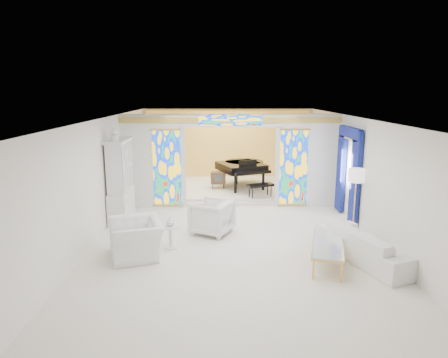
{
  "coord_description": "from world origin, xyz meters",
  "views": [
    {
      "loc": [
        -0.38,
        -10.67,
        3.69
      ],
      "look_at": [
        -0.23,
        0.2,
        1.3
      ],
      "focal_mm": 32.0,
      "sensor_mm": 36.0,
      "label": 1
    }
  ],
  "objects_px": {
    "armchair_left": "(136,239)",
    "tv_console": "(218,178)",
    "armchair_right": "(212,217)",
    "coffee_table": "(328,242)",
    "grand_piano": "(243,167)",
    "china_cabinet": "(120,181)",
    "sofa": "(369,245)"
  },
  "relations": [
    {
      "from": "armchair_left",
      "to": "armchair_right",
      "type": "distance_m",
      "value": 2.25
    },
    {
      "from": "coffee_table",
      "to": "tv_console",
      "type": "bearing_deg",
      "value": 111.76
    },
    {
      "from": "armchair_right",
      "to": "grand_piano",
      "type": "xyz_separation_m",
      "value": [
        1.11,
        4.61,
        0.49
      ]
    },
    {
      "from": "armchair_right",
      "to": "coffee_table",
      "type": "xyz_separation_m",
      "value": [
        2.6,
        -1.82,
        -0.01
      ]
    },
    {
      "from": "china_cabinet",
      "to": "grand_piano",
      "type": "relative_size",
      "value": 0.87
    },
    {
      "from": "armchair_left",
      "to": "coffee_table",
      "type": "distance_m",
      "value": 4.31
    },
    {
      "from": "armchair_left",
      "to": "tv_console",
      "type": "bearing_deg",
      "value": 143.8
    },
    {
      "from": "coffee_table",
      "to": "tv_console",
      "type": "height_order",
      "value": "tv_console"
    },
    {
      "from": "armchair_left",
      "to": "tv_console",
      "type": "xyz_separation_m",
      "value": [
        1.86,
        5.77,
        0.17
      ]
    },
    {
      "from": "armchair_left",
      "to": "sofa",
      "type": "bearing_deg",
      "value": 68.04
    },
    {
      "from": "grand_piano",
      "to": "tv_console",
      "type": "distance_m",
      "value": 1.06
    },
    {
      "from": "armchair_left",
      "to": "tv_console",
      "type": "height_order",
      "value": "armchair_left"
    },
    {
      "from": "china_cabinet",
      "to": "armchair_right",
      "type": "distance_m",
      "value": 2.99
    },
    {
      "from": "sofa",
      "to": "grand_piano",
      "type": "height_order",
      "value": "grand_piano"
    },
    {
      "from": "china_cabinet",
      "to": "grand_piano",
      "type": "height_order",
      "value": "china_cabinet"
    },
    {
      "from": "sofa",
      "to": "coffee_table",
      "type": "xyz_separation_m",
      "value": [
        -0.92,
        -0.01,
        0.07
      ]
    },
    {
      "from": "grand_piano",
      "to": "armchair_right",
      "type": "bearing_deg",
      "value": -126.03
    },
    {
      "from": "china_cabinet",
      "to": "grand_piano",
      "type": "distance_m",
      "value": 5.1
    },
    {
      "from": "china_cabinet",
      "to": "grand_piano",
      "type": "xyz_separation_m",
      "value": [
        3.76,
        3.43,
        -0.23
      ]
    },
    {
      "from": "armchair_right",
      "to": "tv_console",
      "type": "distance_m",
      "value": 4.29
    },
    {
      "from": "coffee_table",
      "to": "grand_piano",
      "type": "xyz_separation_m",
      "value": [
        -1.49,
        6.43,
        0.5
      ]
    },
    {
      "from": "china_cabinet",
      "to": "armchair_right",
      "type": "height_order",
      "value": "china_cabinet"
    },
    {
      "from": "china_cabinet",
      "to": "sofa",
      "type": "xyz_separation_m",
      "value": [
        6.17,
        -2.99,
        -0.81
      ]
    },
    {
      "from": "tv_console",
      "to": "armchair_left",
      "type": "bearing_deg",
      "value": -110.47
    },
    {
      "from": "armchair_left",
      "to": "armchair_right",
      "type": "relative_size",
      "value": 1.3
    },
    {
      "from": "armchair_right",
      "to": "grand_piano",
      "type": "height_order",
      "value": "grand_piano"
    },
    {
      "from": "armchair_left",
      "to": "grand_piano",
      "type": "distance_m",
      "value": 6.73
    },
    {
      "from": "tv_console",
      "to": "grand_piano",
      "type": "bearing_deg",
      "value": 16.32
    },
    {
      "from": "china_cabinet",
      "to": "armchair_left",
      "type": "relative_size",
      "value": 2.13
    },
    {
      "from": "coffee_table",
      "to": "armchair_left",
      "type": "bearing_deg",
      "value": 175.52
    },
    {
      "from": "armchair_left",
      "to": "sofa",
      "type": "xyz_separation_m",
      "value": [
        5.21,
        -0.33,
        -0.05
      ]
    },
    {
      "from": "armchair_left",
      "to": "grand_piano",
      "type": "xyz_separation_m",
      "value": [
        2.8,
        6.09,
        0.52
      ]
    }
  ]
}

